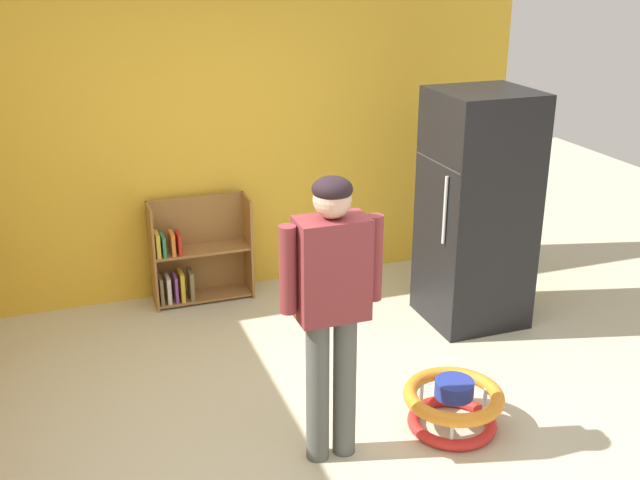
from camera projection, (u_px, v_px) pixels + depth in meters
ground_plane at (318, 435)px, 4.60m from camera, size 12.00×12.00×0.00m
back_wall at (220, 130)px, 6.16m from camera, size 5.20×0.06×2.70m
refrigerator at (477, 210)px, 5.75m from camera, size 0.73×0.68×1.78m
bookshelf at (194, 258)px, 6.26m from camera, size 0.80×0.28×0.85m
standing_person at (332, 296)px, 4.07m from camera, size 0.57×0.22×1.65m
baby_walker at (453, 405)px, 4.62m from camera, size 0.60×0.60×0.32m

